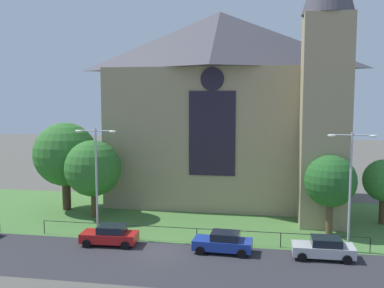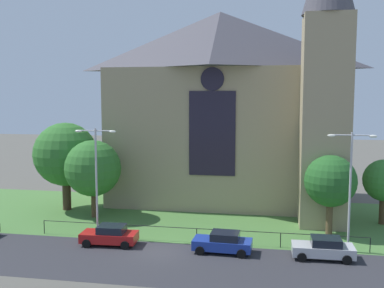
% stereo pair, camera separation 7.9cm
% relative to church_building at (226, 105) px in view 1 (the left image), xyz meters
% --- Properties ---
extents(ground, '(160.00, 160.00, 0.00)m').
position_rel_church_building_xyz_m(ground, '(-3.02, -6.68, -10.27)').
color(ground, '#56544C').
extents(road_asphalt, '(120.00, 8.00, 0.01)m').
position_rel_church_building_xyz_m(road_asphalt, '(-3.02, -18.68, -10.27)').
color(road_asphalt, '#2D2D33').
rests_on(road_asphalt, ground).
extents(grass_verge, '(120.00, 20.00, 0.01)m').
position_rel_church_building_xyz_m(grass_verge, '(-3.02, -8.68, -10.27)').
color(grass_verge, '#477538').
rests_on(grass_verge, ground).
extents(church_building, '(23.20, 16.20, 26.00)m').
position_rel_church_building_xyz_m(church_building, '(0.00, 0.00, 0.00)').
color(church_building, tan).
rests_on(church_building, ground).
extents(iron_railing, '(25.40, 0.07, 1.13)m').
position_rel_church_building_xyz_m(iron_railing, '(-0.77, -14.18, -9.32)').
color(iron_railing, black).
rests_on(iron_railing, ground).
extents(tree_left_far, '(6.21, 6.21, 8.65)m').
position_rel_church_building_xyz_m(tree_left_far, '(-15.12, -6.52, -4.76)').
color(tree_left_far, '#423021').
rests_on(tree_left_far, ground).
extents(tree_left_near, '(5.19, 5.19, 7.20)m').
position_rel_church_building_xyz_m(tree_left_near, '(-11.42, -8.65, -5.68)').
color(tree_left_near, '#4C3823').
rests_on(tree_left_near, ground).
extents(tree_right_far, '(3.67, 3.67, 5.73)m').
position_rel_church_building_xyz_m(tree_right_far, '(14.53, -6.28, -6.43)').
color(tree_right_far, '#4C3823').
rests_on(tree_right_far, ground).
extents(tree_right_near, '(4.20, 4.20, 6.51)m').
position_rel_church_building_xyz_m(tree_right_near, '(9.51, -10.14, -5.90)').
color(tree_right_near, brown).
rests_on(tree_right_near, ground).
extents(streetlamp_near, '(3.37, 0.26, 8.74)m').
position_rel_church_building_xyz_m(streetlamp_near, '(-8.78, -14.28, -4.76)').
color(streetlamp_near, '#B2B2B7').
rests_on(streetlamp_near, ground).
extents(streetlamp_far, '(3.37, 0.26, 8.68)m').
position_rel_church_building_xyz_m(streetlamp_far, '(10.34, -14.28, -4.79)').
color(streetlamp_far, '#B2B2B7').
rests_on(streetlamp_far, ground).
extents(parked_car_red, '(4.28, 2.19, 1.51)m').
position_rel_church_building_xyz_m(parked_car_red, '(-7.16, -15.84, -9.53)').
color(parked_car_red, '#B21919').
rests_on(parked_car_red, ground).
extents(parked_car_blue, '(4.27, 2.16, 1.51)m').
position_rel_church_building_xyz_m(parked_car_blue, '(1.46, -16.00, -9.53)').
color(parked_car_blue, '#1E3899').
rests_on(parked_car_blue, ground).
extents(parked_car_silver, '(4.23, 2.08, 1.51)m').
position_rel_church_building_xyz_m(parked_car_silver, '(8.45, -16.00, -9.53)').
color(parked_car_silver, '#B7B7BC').
rests_on(parked_car_silver, ground).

